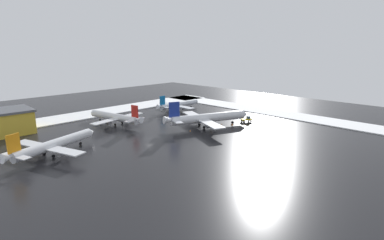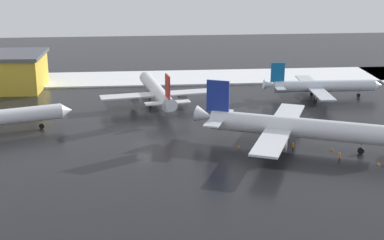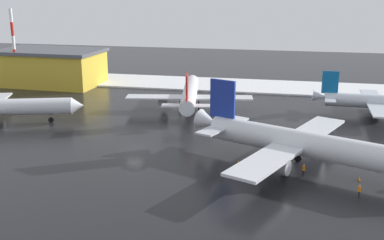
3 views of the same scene
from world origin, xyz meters
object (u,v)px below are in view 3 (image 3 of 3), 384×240
(airplane_parked_starboard, at_px, (190,94))
(antenna_mast, at_px, (14,49))
(cargo_hangar, at_px, (51,67))
(traffic_cone_wingtip_side, at_px, (359,178))
(traffic_cone_near_nose, at_px, (238,162))
(airplane_far_rear, at_px, (308,144))
(ground_crew_mid_apron, at_px, (304,170))
(airplane_distant_tail, at_px, (384,102))
(ground_crew_by_nose_gear, at_px, (359,190))

(airplane_parked_starboard, xyz_separation_m, antenna_mast, (44.76, -10.43, 6.48))
(cargo_hangar, relative_size, traffic_cone_wingtip_side, 46.57)
(cargo_hangar, height_order, traffic_cone_near_nose, cargo_hangar)
(airplane_far_rear, distance_m, airplane_parked_starboard, 37.08)
(ground_crew_mid_apron, bearing_deg, antenna_mast, -164.99)
(airplane_distant_tail, height_order, cargo_hangar, cargo_hangar)
(airplane_parked_starboard, xyz_separation_m, traffic_cone_near_nose, (-13.35, 29.33, -2.69))
(airplane_distant_tail, relative_size, airplane_parked_starboard, 0.91)
(traffic_cone_near_nose, xyz_separation_m, traffic_cone_wingtip_side, (-15.72, 2.48, 0.00))
(airplane_parked_starboard, distance_m, traffic_cone_near_nose, 32.33)
(airplane_far_rear, bearing_deg, airplane_distant_tail, 87.95)
(airplane_parked_starboard, relative_size, ground_crew_mid_apron, 17.60)
(airplane_distant_tail, height_order, antenna_mast, antenna_mast)
(ground_crew_by_nose_gear, bearing_deg, traffic_cone_wingtip_side, -81.32)
(ground_crew_by_nose_gear, relative_size, cargo_hangar, 0.07)
(airplane_distant_tail, xyz_separation_m, cargo_hangar, (76.11, -14.05, 1.74))
(cargo_hangar, xyz_separation_m, traffic_cone_wingtip_side, (-67.89, 48.13, -4.17))
(traffic_cone_wingtip_side, bearing_deg, traffic_cone_near_nose, -8.98)
(ground_crew_by_nose_gear, distance_m, cargo_hangar, 86.14)
(ground_crew_by_nose_gear, bearing_deg, airplane_far_rear, -38.62)
(ground_crew_mid_apron, relative_size, antenna_mast, 0.09)
(cargo_hangar, relative_size, traffic_cone_near_nose, 46.57)
(antenna_mast, bearing_deg, cargo_hangar, -135.27)
(airplane_far_rear, relative_size, antenna_mast, 1.84)
(traffic_cone_wingtip_side, bearing_deg, ground_crew_by_nose_gear, 83.55)
(airplane_far_rear, distance_m, ground_crew_by_nose_gear, 10.24)
(airplane_parked_starboard, bearing_deg, traffic_cone_near_nose, -165.35)
(ground_crew_mid_apron, height_order, antenna_mast, antenna_mast)
(ground_crew_by_nose_gear, height_order, ground_crew_mid_apron, same)
(airplane_parked_starboard, xyz_separation_m, ground_crew_by_nose_gear, (-28.45, 37.38, -1.99))
(airplane_far_rear, height_order, antenna_mast, antenna_mast)
(cargo_hangar, distance_m, traffic_cone_near_nose, 69.44)
(traffic_cone_wingtip_side, bearing_deg, airplane_far_rear, -20.40)
(ground_crew_by_nose_gear, height_order, antenna_mast, antenna_mast)
(ground_crew_mid_apron, xyz_separation_m, antenna_mast, (66.88, -42.42, 8.47))
(ground_crew_by_nose_gear, xyz_separation_m, traffic_cone_near_nose, (15.10, -8.05, -0.70))
(airplane_far_rear, bearing_deg, traffic_cone_wingtip_side, 2.45)
(airplane_distant_tail, bearing_deg, airplane_far_rear, -113.84)
(airplane_parked_starboard, xyz_separation_m, traffic_cone_wingtip_side, (-29.08, 31.81, -2.69))
(airplane_distant_tail, height_order, ground_crew_by_nose_gear, airplane_distant_tail)
(ground_crew_mid_apron, relative_size, traffic_cone_near_nose, 3.11)
(ground_crew_by_nose_gear, relative_size, ground_crew_mid_apron, 1.00)
(airplane_distant_tail, distance_m, ground_crew_mid_apron, 37.52)
(ground_crew_mid_apron, relative_size, traffic_cone_wingtip_side, 3.11)
(ground_crew_mid_apron, relative_size, cargo_hangar, 0.07)
(airplane_distant_tail, height_order, traffic_cone_wingtip_side, airplane_distant_tail)
(airplane_far_rear, height_order, ground_crew_mid_apron, airplane_far_rear)
(antenna_mast, distance_m, traffic_cone_near_nose, 71.00)
(ground_crew_mid_apron, bearing_deg, cargo_hangar, -171.01)
(airplane_distant_tail, relative_size, ground_crew_mid_apron, 16.10)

